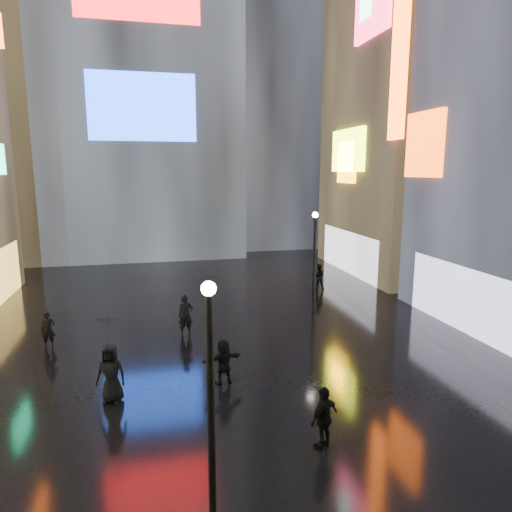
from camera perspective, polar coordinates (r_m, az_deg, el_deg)
name	(u,v)px	position (r m, az deg, el deg)	size (l,w,h in m)	color
ground	(217,331)	(21.41, -4.93, -9.32)	(140.00, 140.00, 0.00)	black
building_right_far	(421,72)	(35.94, 19.96, 20.77)	(10.28, 12.00, 28.00)	black
tower_main	(138,9)	(45.99, -14.48, 27.70)	(16.00, 14.20, 42.00)	black
tower_flank_right	(267,70)	(48.40, 1.33, 22.24)	(12.00, 12.00, 34.00)	black
tower_flank_left	(2,98)	(43.78, -29.21, 16.85)	(10.00, 10.00, 26.00)	black
lamp_near	(211,389)	(9.67, -5.70, -16.24)	(0.30, 0.30, 5.20)	black
lamp_far	(314,255)	(23.95, 7.31, 0.10)	(0.30, 0.30, 5.20)	black
pedestrian_3	(324,417)	(12.94, 8.52, -19.33)	(1.01, 0.42, 1.72)	black
pedestrian_4	(111,373)	(15.65, -17.67, -13.80)	(0.94, 0.61, 1.92)	black
pedestrian_5	(224,362)	(16.22, -4.07, -13.02)	(1.48, 0.47, 1.60)	black
pedestrian_6	(186,315)	(20.77, -8.78, -7.36)	(0.67, 0.44, 1.84)	black
pedestrian_7	(318,277)	(28.58, 7.82, -2.58)	(0.78, 0.61, 1.60)	black
umbrella_2	(108,331)	(15.13, -17.98, -8.89)	(1.00, 1.02, 0.92)	black
pedestrian_8	(48,330)	(21.07, -24.56, -8.39)	(0.57, 0.37, 1.55)	black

